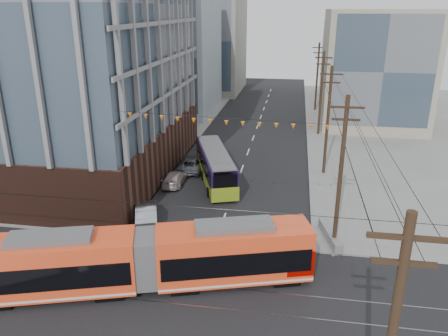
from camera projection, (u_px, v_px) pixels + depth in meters
The scene contains 12 objects.
office_building at pixel (14, 28), 42.11m from camera, with size 30.00×25.00×28.60m, color #381E16.
bg_bldg_nw_near at pixel (158, 55), 70.03m from camera, with size 18.00×16.00×18.00m, color #8C99A5.
bg_bldg_ne_near at pixel (374, 69), 61.62m from camera, with size 14.00×14.00×16.00m, color gray.
bg_bldg_nw_far at pixel (202, 40), 87.75m from camera, with size 16.00×18.00×20.00m, color gray.
bg_bldg_ne_far at pixel (368, 61), 80.18m from camera, with size 16.00×16.00×14.00m, color #8C99A5.
utility_pole_far at pixel (317, 77), 71.04m from camera, with size 0.30×0.30×11.00m, color black.
streetcar at pixel (146, 260), 26.19m from camera, with size 20.09×2.83×3.87m, color #FB4B21, non-canonical shape.
city_bus at pixel (215, 166), 42.76m from camera, with size 2.47×11.38×3.22m, color #1D0F36, non-canonical shape.
parked_car_silver at pixel (146, 213), 34.75m from camera, with size 1.64×4.71×1.55m, color #9AA2AE.
parked_car_white at pixel (175, 178), 42.27m from camera, with size 1.78×4.37×1.27m, color #BBA9AA.
parked_car_grey at pixel (192, 164), 45.89m from camera, with size 2.37×5.14×1.43m, color slate.
jersey_barrier at pixel (330, 236), 32.02m from camera, with size 0.96×4.25×0.85m, color gray.
Camera 1 is at (5.23, -17.29, 16.15)m, focal length 35.00 mm.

